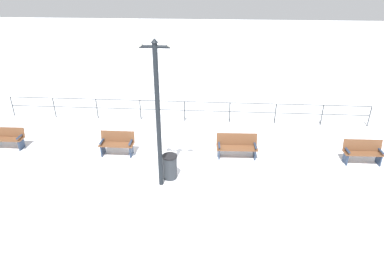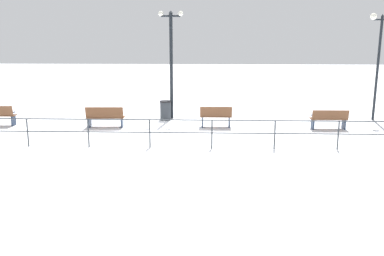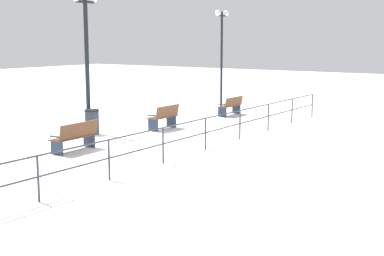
{
  "view_description": "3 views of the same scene",
  "coord_description": "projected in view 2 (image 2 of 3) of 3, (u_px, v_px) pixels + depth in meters",
  "views": [
    {
      "loc": [
        11.36,
        1.45,
        6.71
      ],
      "look_at": [
        -1.88,
        0.47,
        0.32
      ],
      "focal_mm": 30.93,
      "sensor_mm": 36.0,
      "label": 1
    },
    {
      "loc": [
        -17.46,
        -2.03,
        3.87
      ],
      "look_at": [
        -2.81,
        -1.46,
        0.6
      ],
      "focal_mm": 39.02,
      "sensor_mm": 36.0,
      "label": 2
    },
    {
      "loc": [
        -12.24,
        13.79,
        3.43
      ],
      "look_at": [
        -2.78,
        -0.09,
        0.63
      ],
      "focal_mm": 50.37,
      "sensor_mm": 36.0,
      "label": 3
    }
  ],
  "objects": [
    {
      "name": "lamppost_near",
      "position": [
        380.0,
        45.0,
        18.77
      ],
      "size": [
        0.3,
        1.07,
        4.83
      ],
      "color": "black",
      "rests_on": "ground"
    },
    {
      "name": "waterfront_railing",
      "position": [
        150.0,
        128.0,
        14.53
      ],
      "size": [
        0.05,
        17.42,
        1.03
      ],
      "color": "#383D42",
      "rests_on": "ground"
    },
    {
      "name": "bench_second",
      "position": [
        216.0,
        116.0,
        17.82
      ],
      "size": [
        0.56,
        1.35,
        0.93
      ],
      "rotation": [
        0.0,
        0.0,
        0.0
      ],
      "color": "brown",
      "rests_on": "ground"
    },
    {
      "name": "ground_plane",
      "position": [
        161.0,
        127.0,
        17.95
      ],
      "size": [
        80.0,
        80.0,
        0.0
      ],
      "primitive_type": "plane",
      "color": "white",
      "rests_on": "ground"
    },
    {
      "name": "lamppost_middle",
      "position": [
        171.0,
        54.0,
        19.22
      ],
      "size": [
        0.23,
        1.13,
        4.96
      ],
      "color": "black",
      "rests_on": "ground"
    },
    {
      "name": "bench_third",
      "position": [
        105.0,
        117.0,
        17.83
      ],
      "size": [
        0.64,
        1.62,
        0.91
      ],
      "rotation": [
        0.0,
        0.0,
        0.04
      ],
      "color": "brown",
      "rests_on": "ground"
    },
    {
      "name": "trash_bin",
      "position": [
        165.0,
        110.0,
        19.38
      ],
      "size": [
        0.52,
        0.52,
        0.91
      ],
      "color": "#2D3338",
      "rests_on": "ground"
    },
    {
      "name": "bench_nearest",
      "position": [
        329.0,
        119.0,
        17.46
      ],
      "size": [
        0.54,
        1.52,
        0.84
      ],
      "rotation": [
        0.0,
        0.0,
        0.02
      ],
      "color": "brown",
      "rests_on": "ground"
    }
  ]
}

